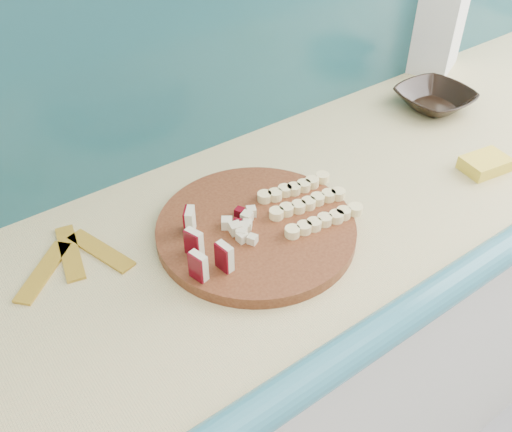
% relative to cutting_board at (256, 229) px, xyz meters
% --- Properties ---
extents(kitchen_counter, '(2.20, 0.63, 0.91)m').
position_rel_cutting_board_xyz_m(kitchen_counter, '(0.18, 0.01, -0.46)').
color(kitchen_counter, silver).
rests_on(kitchen_counter, ground).
extents(backsplash, '(2.20, 0.02, 0.50)m').
position_rel_cutting_board_xyz_m(backsplash, '(0.18, 0.30, 0.24)').
color(backsplash, teal).
rests_on(backsplash, kitchen_counter).
extents(cutting_board, '(0.40, 0.40, 0.02)m').
position_rel_cutting_board_xyz_m(cutting_board, '(0.00, 0.00, 0.00)').
color(cutting_board, '#421D0E').
rests_on(cutting_board, kitchen_counter).
extents(apple_wedges, '(0.07, 0.14, 0.05)m').
position_rel_cutting_board_xyz_m(apple_wedges, '(-0.12, -0.01, 0.04)').
color(apple_wedges, beige).
rests_on(apple_wedges, cutting_board).
extents(apple_chunks, '(0.05, 0.06, 0.02)m').
position_rel_cutting_board_xyz_m(apple_chunks, '(-0.02, 0.00, 0.02)').
color(apple_chunks, beige).
rests_on(apple_chunks, cutting_board).
extents(banana_slices, '(0.17, 0.15, 0.02)m').
position_rel_cutting_board_xyz_m(banana_slices, '(0.11, -0.02, 0.02)').
color(banana_slices, '#F0DB92').
rests_on(banana_slices, cutting_board).
extents(brown_bowl, '(0.18, 0.18, 0.04)m').
position_rel_cutting_board_xyz_m(brown_bowl, '(0.62, 0.12, 0.01)').
color(brown_bowl, black).
rests_on(brown_bowl, kitchen_counter).
extents(flour_bag, '(0.17, 0.15, 0.24)m').
position_rel_cutting_board_xyz_m(flour_bag, '(0.79, 0.27, 0.11)').
color(flour_bag, white).
rests_on(flour_bag, kitchen_counter).
extents(sponge, '(0.10, 0.08, 0.03)m').
position_rel_cutting_board_xyz_m(sponge, '(0.50, -0.12, 0.00)').
color(sponge, '#FFE443').
rests_on(sponge, kitchen_counter).
extents(banana_peel, '(0.20, 0.17, 0.01)m').
position_rel_cutting_board_xyz_m(banana_peel, '(-0.29, 0.13, -0.01)').
color(banana_peel, gold).
rests_on(banana_peel, kitchen_counter).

